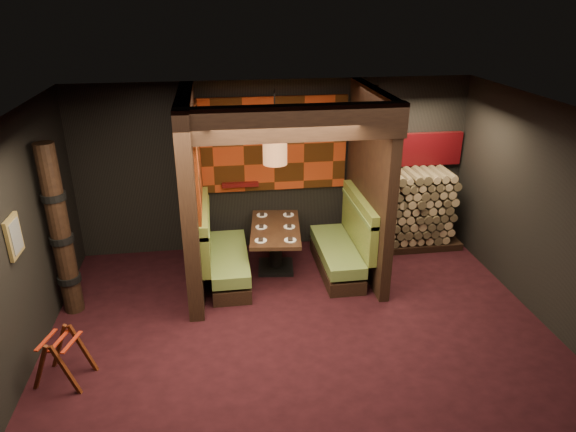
{
  "coord_description": "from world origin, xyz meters",
  "views": [
    {
      "loc": [
        -0.98,
        -5.35,
        4.05
      ],
      "look_at": [
        0.0,
        1.3,
        1.15
      ],
      "focal_mm": 32.0,
      "sensor_mm": 36.0,
      "label": 1
    }
  ],
  "objects_px": {
    "luggage_rack": "(62,356)",
    "totem_column": "(60,233)",
    "dining_table": "(276,241)",
    "booth_bench_right": "(343,248)",
    "booth_bench_left": "(222,256)",
    "pendant_lamp": "(275,149)",
    "firewood_stack": "(411,209)"
  },
  "relations": [
    {
      "from": "totem_column",
      "to": "firewood_stack",
      "type": "distance_m",
      "value": 5.5
    },
    {
      "from": "booth_bench_right",
      "to": "totem_column",
      "type": "height_order",
      "value": "totem_column"
    },
    {
      "from": "booth_bench_left",
      "to": "dining_table",
      "type": "height_order",
      "value": "booth_bench_left"
    },
    {
      "from": "pendant_lamp",
      "to": "firewood_stack",
      "type": "distance_m",
      "value": 2.8
    },
    {
      "from": "totem_column",
      "to": "booth_bench_right",
      "type": "bearing_deg",
      "value": 7.86
    },
    {
      "from": "totem_column",
      "to": "firewood_stack",
      "type": "relative_size",
      "value": 1.39
    },
    {
      "from": "booth_bench_left",
      "to": "booth_bench_right",
      "type": "xyz_separation_m",
      "value": [
        1.89,
        0.0,
        0.0
      ]
    },
    {
      "from": "luggage_rack",
      "to": "totem_column",
      "type": "xyz_separation_m",
      "value": [
        -0.23,
        1.47,
        0.86
      ]
    },
    {
      "from": "totem_column",
      "to": "firewood_stack",
      "type": "height_order",
      "value": "totem_column"
    },
    {
      "from": "booth_bench_right",
      "to": "totem_column",
      "type": "bearing_deg",
      "value": -172.14
    },
    {
      "from": "booth_bench_left",
      "to": "totem_column",
      "type": "distance_m",
      "value": 2.3
    },
    {
      "from": "booth_bench_right",
      "to": "dining_table",
      "type": "relative_size",
      "value": 1.09
    },
    {
      "from": "booth_bench_left",
      "to": "firewood_stack",
      "type": "distance_m",
      "value": 3.33
    },
    {
      "from": "totem_column",
      "to": "firewood_stack",
      "type": "xyz_separation_m",
      "value": [
        5.33,
        1.25,
        -0.51
      ]
    },
    {
      "from": "booth_bench_right",
      "to": "firewood_stack",
      "type": "relative_size",
      "value": 0.92
    },
    {
      "from": "booth_bench_right",
      "to": "luggage_rack",
      "type": "xyz_separation_m",
      "value": [
        -3.75,
        -2.02,
        -0.08
      ]
    },
    {
      "from": "booth_bench_left",
      "to": "totem_column",
      "type": "bearing_deg",
      "value": -165.25
    },
    {
      "from": "totem_column",
      "to": "booth_bench_left",
      "type": "bearing_deg",
      "value": 14.75
    },
    {
      "from": "booth_bench_left",
      "to": "totem_column",
      "type": "height_order",
      "value": "totem_column"
    },
    {
      "from": "booth_bench_left",
      "to": "pendant_lamp",
      "type": "distance_m",
      "value": 1.82
    },
    {
      "from": "dining_table",
      "to": "luggage_rack",
      "type": "xyz_separation_m",
      "value": [
        -2.7,
        -2.21,
        -0.17
      ]
    },
    {
      "from": "pendant_lamp",
      "to": "totem_column",
      "type": "xyz_separation_m",
      "value": [
        -2.93,
        -0.7,
        -0.82
      ]
    },
    {
      "from": "pendant_lamp",
      "to": "luggage_rack",
      "type": "bearing_deg",
      "value": -141.26
    },
    {
      "from": "pendant_lamp",
      "to": "firewood_stack",
      "type": "height_order",
      "value": "pendant_lamp"
    },
    {
      "from": "pendant_lamp",
      "to": "firewood_stack",
      "type": "bearing_deg",
      "value": 12.94
    },
    {
      "from": "pendant_lamp",
      "to": "booth_bench_right",
      "type": "bearing_deg",
      "value": -8.02
    },
    {
      "from": "booth_bench_left",
      "to": "booth_bench_right",
      "type": "height_order",
      "value": "same"
    },
    {
      "from": "luggage_rack",
      "to": "dining_table",
      "type": "bearing_deg",
      "value": 39.38
    },
    {
      "from": "dining_table",
      "to": "luggage_rack",
      "type": "relative_size",
      "value": 2.12
    },
    {
      "from": "booth_bench_right",
      "to": "totem_column",
      "type": "xyz_separation_m",
      "value": [
        -3.98,
        -0.55,
        0.79
      ]
    },
    {
      "from": "pendant_lamp",
      "to": "totem_column",
      "type": "bearing_deg",
      "value": -166.61
    },
    {
      "from": "luggage_rack",
      "to": "totem_column",
      "type": "height_order",
      "value": "totem_column"
    }
  ]
}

